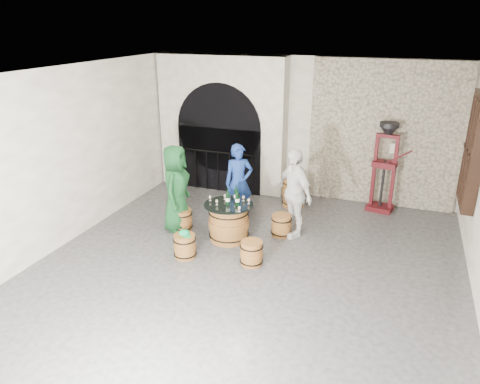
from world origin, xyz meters
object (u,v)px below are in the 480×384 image
(barrel_stool_right, at_px, (281,225))
(person_blue, at_px, (239,182))
(barrel_stool_left, at_px, (182,220))
(person_white, at_px, (294,193))
(barrel_stool_far, at_px, (239,208))
(wine_bottle_center, at_px, (237,199))
(corking_press, at_px, (385,161))
(barrel_stool_near_left, at_px, (185,246))
(side_barrel, at_px, (294,192))
(person_green, at_px, (176,188))
(wine_bottle_right, at_px, (236,194))
(barrel_stool_near_right, at_px, (252,253))
(wine_bottle_left, at_px, (228,198))
(barrel_table, at_px, (229,222))

(barrel_stool_right, distance_m, person_blue, 1.30)
(barrel_stool_left, distance_m, person_white, 2.27)
(barrel_stool_far, relative_size, wine_bottle_center, 1.32)
(person_white, distance_m, corking_press, 2.41)
(barrel_stool_near_left, distance_m, person_blue, 2.02)
(barrel_stool_far, bearing_deg, wine_bottle_center, -71.20)
(barrel_stool_right, bearing_deg, side_barrel, 95.32)
(barrel_stool_far, distance_m, person_green, 1.49)
(barrel_stool_left, distance_m, wine_bottle_center, 1.36)
(wine_bottle_right, bearing_deg, barrel_stool_near_right, -55.92)
(barrel_stool_right, distance_m, side_barrel, 1.53)
(barrel_stool_right, distance_m, barrel_stool_near_right, 1.27)
(wine_bottle_right, bearing_deg, barrel_stool_far, 106.79)
(barrel_stool_near_right, relative_size, wine_bottle_left, 1.32)
(person_white, distance_m, wine_bottle_center, 1.10)
(person_green, bearing_deg, person_white, -85.65)
(barrel_stool_left, height_order, person_blue, person_blue)
(barrel_table, bearing_deg, corking_press, 43.76)
(person_white, height_order, side_barrel, person_white)
(barrel_stool_far, distance_m, barrel_stool_near_right, 1.97)
(side_barrel, bearing_deg, corking_press, 13.57)
(person_white, bearing_deg, person_blue, -154.79)
(person_white, relative_size, wine_bottle_center, 5.32)
(barrel_table, xyz_separation_m, barrel_stool_near_left, (-0.47, -0.92, -0.15))
(barrel_stool_right, height_order, corking_press, corking_press)
(barrel_stool_far, height_order, barrel_stool_near_right, same)
(barrel_stool_near_left, relative_size, wine_bottle_center, 1.32)
(barrel_stool_left, height_order, wine_bottle_center, wine_bottle_center)
(wine_bottle_right, height_order, corking_press, corking_press)
(barrel_stool_far, height_order, person_green, person_green)
(barrel_stool_left, bearing_deg, wine_bottle_right, 6.66)
(barrel_stool_left, distance_m, barrel_stool_near_left, 1.14)
(person_blue, distance_m, wine_bottle_center, 1.04)
(person_white, bearing_deg, barrel_table, -108.34)
(barrel_stool_left, bearing_deg, corking_press, 33.64)
(barrel_stool_left, height_order, barrel_stool_near_right, same)
(person_blue, relative_size, corking_press, 0.82)
(barrel_stool_near_left, bearing_deg, wine_bottle_left, 62.76)
(barrel_table, relative_size, barrel_stool_near_left, 2.18)
(barrel_stool_far, relative_size, side_barrel, 0.62)
(person_green, relative_size, person_white, 1.00)
(barrel_stool_near_left, height_order, person_green, person_green)
(wine_bottle_right, height_order, side_barrel, wine_bottle_right)
(barrel_stool_far, xyz_separation_m, wine_bottle_left, (0.16, -1.03, 0.64))
(barrel_stool_far, xyz_separation_m, person_white, (1.25, -0.38, 0.65))
(corking_press, bearing_deg, barrel_stool_near_left, -121.65)
(barrel_stool_far, relative_size, corking_press, 0.22)
(person_blue, distance_m, person_white, 1.30)
(wine_bottle_right, bearing_deg, wine_bottle_left, -109.94)
(barrel_stool_near_right, height_order, person_green, person_green)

